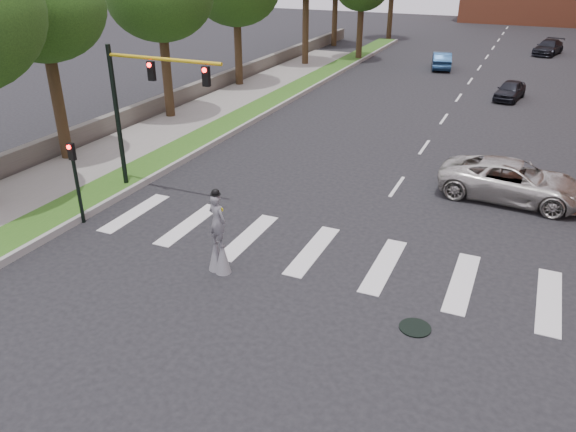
{
  "coord_description": "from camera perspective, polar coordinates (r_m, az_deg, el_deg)",
  "views": [
    {
      "loc": [
        4.93,
        -15.21,
        9.69
      ],
      "look_at": [
        -1.8,
        0.0,
        1.7
      ],
      "focal_mm": 35.0,
      "sensor_mm": 36.0,
      "label": 1
    }
  ],
  "objects": [
    {
      "name": "grass_median",
      "position": [
        40.02,
        -1.13,
        11.82
      ],
      "size": [
        2.0,
        60.0,
        0.25
      ],
      "primitive_type": "cube",
      "color": "#285418",
      "rests_on": "ground"
    },
    {
      "name": "tree_1",
      "position": [
        28.99,
        -23.78,
        18.75
      ],
      "size": [
        5.72,
        5.72,
        9.69
      ],
      "color": "#322314",
      "rests_on": "ground"
    },
    {
      "name": "secondary_signal",
      "position": [
        22.55,
        -20.76,
        3.85
      ],
      "size": [
        0.25,
        0.21,
        3.23
      ],
      "color": "black",
      "rests_on": "ground"
    },
    {
      "name": "sidewalk_left",
      "position": [
        33.25,
        -13.28,
        8.18
      ],
      "size": [
        4.0,
        60.0,
        0.18
      ],
      "primitive_type": "cube",
      "color": "gray",
      "rests_on": "ground"
    },
    {
      "name": "manhole",
      "position": [
        16.49,
        12.78,
        -11.01
      ],
      "size": [
        0.9,
        0.9,
        0.04
      ],
      "primitive_type": "cylinder",
      "color": "black",
      "rests_on": "ground"
    },
    {
      "name": "suv_crossing",
      "position": [
        25.4,
        21.89,
        3.32
      ],
      "size": [
        6.16,
        3.18,
        1.66
      ],
      "primitive_type": "imported",
      "rotation": [
        0.0,
        0.0,
        1.5
      ],
      "color": "beige",
      "rests_on": "ground"
    },
    {
      "name": "stone_wall",
      "position": [
        44.15,
        -6.67,
        13.54
      ],
      "size": [
        0.5,
        56.0,
        1.1
      ],
      "primitive_type": "cube",
      "color": "#565149",
      "rests_on": "ground"
    },
    {
      "name": "median_curb",
      "position": [
        39.59,
        0.28,
        11.7
      ],
      "size": [
        0.2,
        60.0,
        0.28
      ],
      "primitive_type": "cube",
      "color": "gray",
      "rests_on": "ground"
    },
    {
      "name": "car_far",
      "position": [
        63.57,
        24.94,
        15.28
      ],
      "size": [
        3.14,
        5.25,
        1.43
      ],
      "primitive_type": "imported",
      "rotation": [
        0.0,
        0.0,
        -0.25
      ],
      "color": "black",
      "rests_on": "ground"
    },
    {
      "name": "traffic_signal",
      "position": [
        24.06,
        -14.95,
        11.5
      ],
      "size": [
        5.3,
        0.23,
        6.2
      ],
      "color": "black",
      "rests_on": "ground"
    },
    {
      "name": "ground_plane",
      "position": [
        18.7,
        5.08,
        -5.67
      ],
      "size": [
        160.0,
        160.0,
        0.0
      ],
      "primitive_type": "plane",
      "color": "black",
      "rests_on": "ground"
    },
    {
      "name": "car_near",
      "position": [
        43.09,
        21.63,
        11.79
      ],
      "size": [
        2.18,
        4.05,
        1.31
      ],
      "primitive_type": "imported",
      "rotation": [
        0.0,
        0.0,
        -0.17
      ],
      "color": "black",
      "rests_on": "ground"
    },
    {
      "name": "stilt_performer",
      "position": [
        18.26,
        -7.1,
        -2.35
      ],
      "size": [
        0.83,
        0.61,
        2.94
      ],
      "rotation": [
        0.0,
        0.0,
        2.86
      ],
      "color": "#322314",
      "rests_on": "ground"
    },
    {
      "name": "car_mid",
      "position": [
        52.75,
        15.34,
        15.01
      ],
      "size": [
        2.38,
        4.64,
        1.46
      ],
      "primitive_type": "imported",
      "rotation": [
        0.0,
        0.0,
        3.34
      ],
      "color": "navy",
      "rests_on": "ground"
    }
  ]
}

